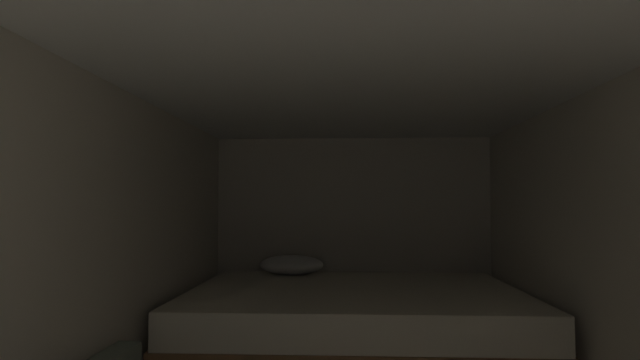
{
  "coord_description": "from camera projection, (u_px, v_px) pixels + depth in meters",
  "views": [
    {
      "loc": [
        -0.06,
        -0.38,
        1.41
      ],
      "look_at": [
        -0.21,
        2.62,
        1.55
      ],
      "focal_mm": 29.38,
      "sensor_mm": 36.0,
      "label": 1
    }
  ],
  "objects": [
    {
      "name": "wall_back",
      "position": [
        353.0,
        249.0,
        4.75
      ],
      "size": [
        2.57,
        0.05,
        2.02
      ],
      "primitive_type": "cube",
      "color": "beige",
      "rests_on": "ground"
    },
    {
      "name": "bed",
      "position": [
        354.0,
        345.0,
        3.73
      ],
      "size": [
        2.35,
        1.85,
        0.98
      ],
      "color": "brown",
      "rests_on": "ground"
    },
    {
      "name": "ceiling_slab",
      "position": [
        359.0,
        65.0,
        2.37
      ],
      "size": [
        2.57,
        4.82,
        0.05
      ],
      "primitive_type": "cube",
      "color": "white",
      "rests_on": "wall_left"
    },
    {
      "name": "wall_left",
      "position": [
        83.0,
        292.0,
        2.39
      ],
      "size": [
        0.05,
        4.82,
        2.02
      ],
      "primitive_type": "cube",
      "color": "beige",
      "rests_on": "ground"
    }
  ]
}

